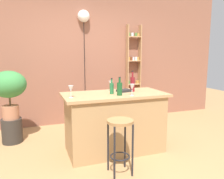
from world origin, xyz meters
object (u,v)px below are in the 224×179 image
object	(u,v)px
bottle_soda_blue	(112,88)
pendant_globe_light	(84,17)
cookbook	(124,91)
bottle_vinegar	(132,84)
bottle_sauce_amber	(120,88)
wine_glass_left	(71,89)
wine_glass_right	(132,87)
plant_stool	(12,130)
wine_glass_center	(111,84)
spice_shelf	(133,72)
potted_plant	(9,87)
bar_stool	(120,134)

from	to	relation	value
bottle_soda_blue	pendant_globe_light	distance (m)	1.99
cookbook	bottle_vinegar	bearing A→B (deg)	-21.47
bottle_sauce_amber	bottle_vinegar	bearing A→B (deg)	37.53
bottle_soda_blue	bottle_sauce_amber	world-z (taller)	bottle_sauce_amber
wine_glass_left	pendant_globe_light	world-z (taller)	pendant_globe_light
bottle_soda_blue	wine_glass_right	bearing A→B (deg)	-42.25
plant_stool	pendant_globe_light	bearing A→B (deg)	25.44
wine_glass_center	cookbook	bearing A→B (deg)	-29.71
bottle_sauce_amber	spice_shelf	bearing A→B (deg)	59.10
potted_plant	bottle_sauce_amber	distance (m)	1.84
plant_stool	wine_glass_right	world-z (taller)	wine_glass_right
bottle_vinegar	wine_glass_left	bearing A→B (deg)	-170.00
bottle_vinegar	wine_glass_right	bearing A→B (deg)	-115.95
bottle_soda_blue	cookbook	bearing A→B (deg)	24.72
potted_plant	bottle_vinegar	distance (m)	1.99
wine_glass_left	bar_stool	bearing A→B (deg)	-48.07
bottle_soda_blue	cookbook	xyz separation A→B (m)	(0.25, 0.11, -0.07)
potted_plant	pendant_globe_light	bearing A→B (deg)	25.44
wine_glass_left	cookbook	distance (m)	0.88
plant_stool	cookbook	world-z (taller)	cookbook
potted_plant	bottle_sauce_amber	size ratio (longest dim) A/B	3.03
wine_glass_center	pendant_globe_light	size ratio (longest dim) A/B	0.07
spice_shelf	wine_glass_right	bearing A→B (deg)	-115.81
cookbook	bottle_sauce_amber	bearing A→B (deg)	-138.33
plant_stool	wine_glass_left	bearing A→B (deg)	-49.65
bottle_vinegar	cookbook	xyz separation A→B (m)	(-0.13, 0.02, -0.10)
plant_stool	wine_glass_right	bearing A→B (deg)	-33.61
bottle_vinegar	wine_glass_right	size ratio (longest dim) A/B	1.96
bottle_vinegar	wine_glass_left	xyz separation A→B (m)	(-0.99, -0.17, -0.00)
potted_plant	pendant_globe_light	distance (m)	2.01
plant_stool	bottle_sauce_amber	bearing A→B (deg)	-34.74
wine_glass_right	cookbook	world-z (taller)	wine_glass_right
bottle_vinegar	spice_shelf	bearing A→B (deg)	64.22
bottle_vinegar	plant_stool	bearing A→B (deg)	156.04
wine_glass_center	cookbook	size ratio (longest dim) A/B	0.78
plant_stool	wine_glass_left	size ratio (longest dim) A/B	2.49
spice_shelf	pendant_globe_light	size ratio (longest dim) A/B	0.90
potted_plant	bottle_vinegar	bearing A→B (deg)	-23.96
plant_stool	bottle_vinegar	bearing A→B (deg)	-23.96
spice_shelf	cookbook	distance (m)	1.67
potted_plant	cookbook	world-z (taller)	potted_plant
bar_stool	wine_glass_right	size ratio (longest dim) A/B	4.18
potted_plant	bottle_vinegar	size ratio (longest dim) A/B	2.47
spice_shelf	bottle_sauce_amber	distance (m)	1.97
spice_shelf	bottle_sauce_amber	xyz separation A→B (m)	(-1.01, -1.69, -0.06)
wine_glass_left	wine_glass_center	distance (m)	0.74
spice_shelf	bottle_vinegar	size ratio (longest dim) A/B	6.52
spice_shelf	pendant_globe_light	world-z (taller)	pendant_globe_light
bar_stool	bottle_sauce_amber	xyz separation A→B (m)	(0.18, 0.48, 0.48)
bottle_sauce_amber	cookbook	xyz separation A→B (m)	(0.18, 0.26, -0.08)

